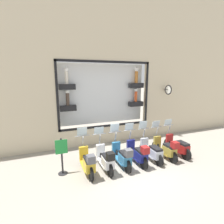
{
  "coord_description": "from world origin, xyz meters",
  "views": [
    {
      "loc": [
        -5.52,
        3.15,
        3.71
      ],
      "look_at": [
        2.07,
        0.18,
        2.05
      ],
      "focal_mm": 28.0,
      "sensor_mm": 36.0,
      "label": 1
    }
  ],
  "objects": [
    {
      "name": "scooter_red_0",
      "position": [
        0.63,
        -2.64,
        0.45
      ],
      "size": [
        1.81,
        0.61,
        1.59
      ],
      "color": "black",
      "rests_on": "ground_plane"
    },
    {
      "name": "scooter_white_5",
      "position": [
        0.57,
        1.03,
        0.48
      ],
      "size": [
        1.81,
        0.6,
        1.57
      ],
      "color": "black",
      "rests_on": "ground_plane"
    },
    {
      "name": "shop_sign_post",
      "position": [
        0.93,
        2.68,
        0.76
      ],
      "size": [
        0.36,
        0.45,
        1.44
      ],
      "color": "#232326",
      "rests_on": "ground_plane"
    },
    {
      "name": "building_facade",
      "position": [
        3.6,
        -0.0,
        4.52
      ],
      "size": [
        1.22,
        36.0,
        8.86
      ],
      "color": "beige",
      "rests_on": "ground_plane"
    },
    {
      "name": "scooter_navy_3",
      "position": [
        0.57,
        -0.44,
        0.48
      ],
      "size": [
        1.81,
        0.6,
        1.61
      ],
      "color": "black",
      "rests_on": "ground_plane"
    },
    {
      "name": "scooter_silver_2",
      "position": [
        0.63,
        -1.17,
        0.44
      ],
      "size": [
        1.8,
        0.6,
        1.63
      ],
      "color": "black",
      "rests_on": "ground_plane"
    },
    {
      "name": "scooter_teal_4",
      "position": [
        0.57,
        0.3,
        0.49
      ],
      "size": [
        1.81,
        0.6,
        1.66
      ],
      "color": "black",
      "rests_on": "ground_plane"
    },
    {
      "name": "scooter_yellow_6",
      "position": [
        0.57,
        1.77,
        0.49
      ],
      "size": [
        1.81,
        0.61,
        1.63
      ],
      "color": "black",
      "rests_on": "ground_plane"
    },
    {
      "name": "scooter_olive_1",
      "position": [
        0.56,
        -1.91,
        0.48
      ],
      "size": [
        1.8,
        0.6,
        1.57
      ],
      "color": "black",
      "rests_on": "ground_plane"
    },
    {
      "name": "ground_plane",
      "position": [
        0.0,
        0.0,
        0.0
      ],
      "size": [
        120.0,
        120.0,
        0.0
      ],
      "primitive_type": "plane",
      "color": "gray"
    }
  ]
}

